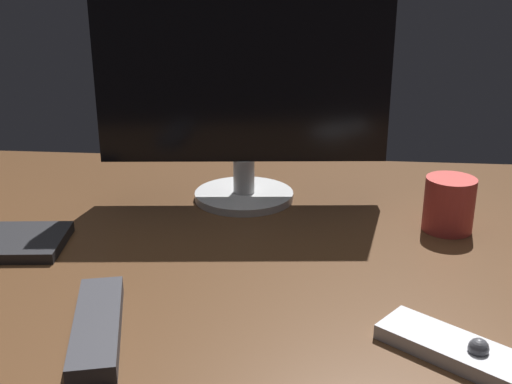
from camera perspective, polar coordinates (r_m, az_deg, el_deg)
desk at (r=97.96cm, az=-3.24°, el=-4.58°), size 140.00×84.00×2.00cm
monitor at (r=107.20cm, az=-1.15°, el=9.59°), size 48.86×17.44×37.62cm
media_remote at (r=72.72cm, az=17.52°, el=-13.30°), size 16.69×14.64×3.18cm
tv_remote at (r=75.06cm, az=-14.04°, el=-11.62°), size 9.76×19.97×2.25cm
coffee_mug at (r=102.85cm, az=16.93°, el=-1.06°), size 7.72×7.72×8.52cm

